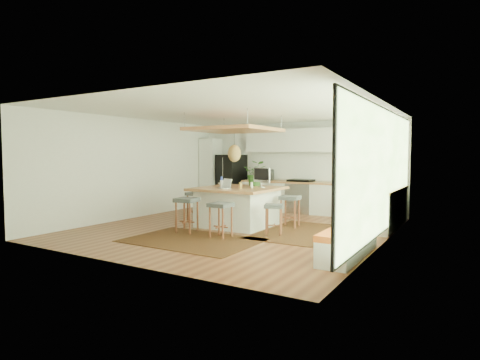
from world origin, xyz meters
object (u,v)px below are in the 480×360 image
Objects in this scene: island at (238,207)px; island_plant at (256,176)px; stool_near_left at (187,216)px; stool_right_front at (274,218)px; monitor at (262,177)px; laptop at (223,183)px; fridge at (231,179)px; stool_near_right at (221,220)px; stool_right_back at (290,212)px; stool_left_side at (197,207)px; microwave at (263,174)px.

island_plant is at bearing 80.03° from island.
island_plant is (0.65, 1.97, 0.82)m from stool_near_left.
stool_right_front is 1.26× the size of monitor.
laptop reaches higher than stool_near_left.
fridge is 2.39× the size of stool_near_right.
stool_near_left is at bearing -107.07° from monitor.
stool_right_back is at bearing 94.05° from stool_right_front.
fridge reaches higher than stool_near_left.
monitor reaches higher than laptop.
stool_right_front is at bearing -29.41° from fridge.
stool_near_left is at bearing -157.49° from stool_right_front.
stool_right_back is (1.70, 1.75, 0.00)m from stool_near_left.
island_plant is (1.47, 0.53, 0.82)m from stool_left_side.
stool_right_front is 1.91× the size of laptop.
stool_near_right is 1.15m from stool_right_front.
microwave is at bearing 93.36° from stool_near_left.
microwave is (-0.62, 3.22, 0.08)m from laptop.
laptop reaches higher than stool_near_right.
monitor is 2.78m from microwave.
stool_near_right is at bearing -40.52° from stool_left_side.
island is 1.44m from stool_near_right.
stool_near_right is 2.22m from island_plant.
laptop is 1.13m from island_plant.
stool_right_front is 1.04× the size of island_plant.
stool_left_side is 1.22× the size of microwave.
microwave reaches higher than island.
fridge is 3.98m from stool_right_back.
island_plant is at bearing 19.94° from stool_left_side.
stool_right_front is (1.77, 0.73, 0.00)m from stool_near_left.
microwave is at bearing 77.78° from stool_left_side.
island reaches higher than stool_right_front.
laptop is at bearing -43.59° from fridge.
fridge is at bearing 102.93° from stool_left_side.
laptop is at bearing -110.89° from island.
stool_near_left is 2.44m from stool_right_back.
fridge is 2.62× the size of stool_right_front.
fridge is 4.99× the size of laptop.
laptop is 0.54× the size of island_plant.
island_plant is (-0.35, 0.35, -0.01)m from monitor.
laptop is at bearing -97.28° from microwave.
stool_near_right reaches higher than stool_right_front.
island_plant reaches higher than microwave.
island is 1.37m from stool_left_side.
stool_left_side is (0.62, -2.69, -0.57)m from fridge.
stool_near_left is 2.21× the size of laptop.
stool_near_right is 2.09× the size of laptop.
microwave reaches higher than stool_near_right.
monitor is at bearing 130.75° from stool_right_front.
island_plant is (0.89, -2.14, 0.05)m from microwave.
laptop is at bearing 173.84° from stool_right_front.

